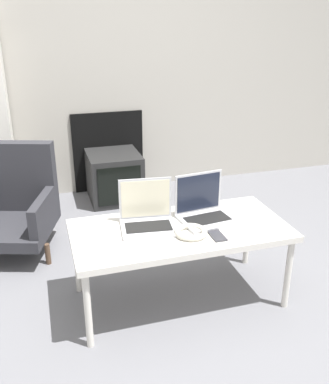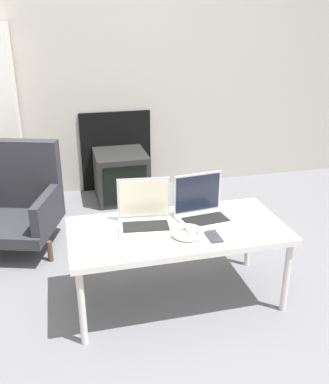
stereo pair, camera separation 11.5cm
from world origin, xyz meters
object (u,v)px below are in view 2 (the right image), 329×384
phone (214,237)px  armchair (17,200)px  laptop_right (202,210)px  headphones (187,233)px  laptop_left (145,216)px  tv (121,176)px

phone → armchair: armchair is taller
laptop_right → armchair: armchair is taller
laptop_right → headphones: laptop_right is taller
laptop_left → phone: laptop_left is taller
tv → headphones: bearing=-86.3°
phone → armchair: bearing=134.2°
phone → tv: (-0.24, 1.75, -0.26)m
laptop_right → phone: laptop_right is taller
phone → armchair: 1.55m
headphones → armchair: (-0.95, 1.05, -0.15)m
laptop_right → headphones: (-0.14, -0.17, -0.04)m
headphones → phone: size_ratio=1.45×
laptop_right → tv: laptop_right is taller
laptop_right → armchair: 1.42m
armchair → headphones: bearing=-29.9°
headphones → armchair: bearing=132.2°
phone → tv: 1.79m
laptop_right → phone: (-0.01, -0.23, -0.05)m
tv → armchair: armchair is taller
tv → armchair: 1.07m
headphones → tv: size_ratio=0.36×
headphones → armchair: size_ratio=0.24×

